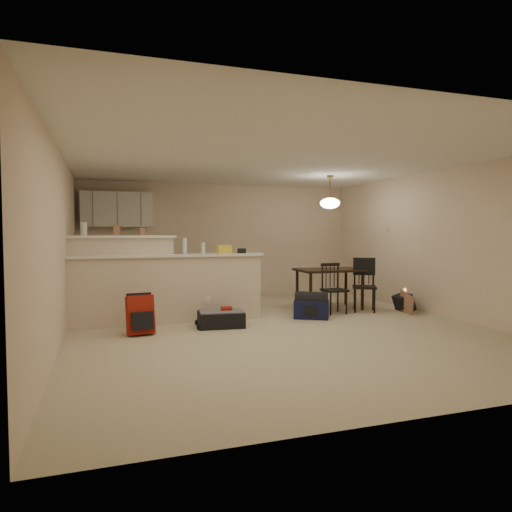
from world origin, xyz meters
name	(u,v)px	position (x,y,z in m)	size (l,w,h in m)	color
room	(277,245)	(0.00, 0.00, 1.25)	(7.00, 7.02, 2.50)	#C2B695
breakfast_bar	(151,285)	(-1.76, 0.98, 0.61)	(3.08, 0.58, 1.39)	beige
upper_cabinets	(117,209)	(-2.20, 3.32, 1.90)	(1.40, 0.34, 0.70)	white
kitchen_counter	(129,281)	(-2.00, 3.19, 0.45)	(1.80, 0.60, 0.90)	white
thermostat	(387,229)	(2.98, 1.55, 1.50)	(0.02, 0.12, 0.12)	beige
jar	(84,229)	(-2.75, 1.12, 1.49)	(0.10, 0.10, 0.20)	silver
cereal_box	(117,230)	(-2.27, 1.12, 1.47)	(0.10, 0.07, 0.16)	#94684C
small_box	(143,232)	(-1.87, 1.12, 1.45)	(0.08, 0.06, 0.12)	#94684C
bottle_a	(185,246)	(-1.24, 0.90, 1.22)	(0.07, 0.07, 0.26)	silver
bottle_b	(203,248)	(-0.94, 0.90, 1.18)	(0.06, 0.06, 0.18)	silver
bag_lump	(224,249)	(-0.59, 0.90, 1.16)	(0.22, 0.18, 0.14)	#94684C
pouch	(242,251)	(-0.28, 0.90, 1.13)	(0.12, 0.10, 0.08)	#94684C
dining_table	(329,274)	(1.55, 1.29, 0.66)	(1.22, 0.83, 0.75)	black
pendant_lamp	(330,203)	(1.55, 1.29, 1.99)	(0.36, 0.36, 0.62)	brown
dining_chair_near	(334,289)	(1.39, 0.79, 0.44)	(0.39, 0.37, 0.89)	black
dining_chair_far	(364,285)	(2.01, 0.80, 0.47)	(0.42, 0.40, 0.95)	black
suitcase	(221,319)	(-0.79, 0.31, 0.12)	(0.69, 0.44, 0.23)	black
red_backpack	(140,315)	(-1.99, 0.19, 0.27)	(0.36, 0.23, 0.55)	maroon
navy_duffel	(311,309)	(0.81, 0.50, 0.15)	(0.56, 0.31, 0.31)	#13173D
black_daypack	(404,303)	(2.72, 0.61, 0.15)	(0.34, 0.24, 0.30)	black
cardboard_sheet	(406,303)	(2.61, 0.39, 0.18)	(0.48, 0.02, 0.37)	#94684C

